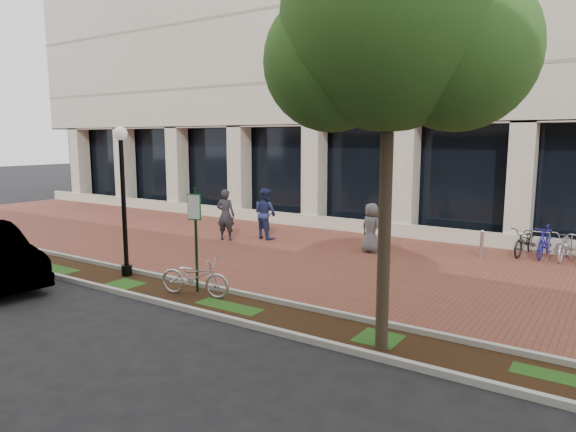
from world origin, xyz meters
The scene contains 14 objects.
ground centered at (0.00, 0.00, 0.00)m, with size 120.00×120.00×0.00m, color black.
brick_plaza centered at (0.00, 0.00, 0.01)m, with size 40.00×9.00×0.01m, color brown.
planting_strip centered at (0.00, -5.25, 0.01)m, with size 40.00×1.50×0.01m, color black.
curb_plaza_side centered at (0.00, -4.50, 0.06)m, with size 40.00×0.12×0.12m, color #ACADA3.
curb_street_side centered at (0.00, -6.00, 0.06)m, with size 40.00×0.12×0.12m, color #ACADA3.
parking_sign centered at (0.55, -4.86, 1.60)m, with size 0.34×0.07×2.52m.
lamppost centered at (-2.06, -4.81, 2.25)m, with size 0.36×0.36×3.97m.
street_tree centered at (5.63, -5.49, 5.32)m, with size 4.31×3.59×7.35m.
locked_bicycle centered at (0.71, -5.09, 0.47)m, with size 0.62×1.78×0.93m, color silver.
pedestrian_left centered at (-3.03, 0.41, 0.93)m, with size 0.68×0.45×1.86m, color #242428.
pedestrian_mid centered at (-2.02, 1.43, 0.94)m, with size 0.91×0.71×1.88m, color navy.
pedestrian_right centered at (2.18, 1.48, 0.80)m, with size 0.78×0.51×1.61m, color #5C5C61.
bollard centered at (5.37, 2.59, 0.45)m, with size 0.12×0.12×0.89m.
bike_rack_cluster centered at (7.53, 3.72, 0.48)m, with size 2.98×1.82×1.01m.
Camera 1 is at (8.95, -13.56, 3.66)m, focal length 32.00 mm.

